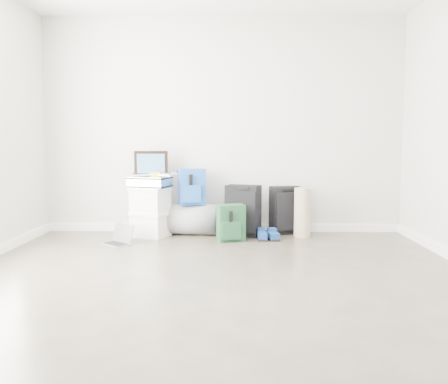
{
  "coord_description": "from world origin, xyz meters",
  "views": [
    {
      "loc": [
        0.14,
        -3.51,
        1.14
      ],
      "look_at": [
        0.03,
        1.9,
        0.57
      ],
      "focal_mm": 38.0,
      "sensor_mm": 36.0,
      "label": 1
    }
  ],
  "objects_px": {
    "duffel_bag": "(192,219)",
    "large_suitcase": "(243,211)",
    "briefcase": "(150,182)",
    "boxes_stack": "(150,212)",
    "laptop": "(119,239)",
    "carry_on": "(286,210)"
  },
  "relations": [
    {
      "from": "large_suitcase",
      "to": "laptop",
      "type": "distance_m",
      "value": 1.52
    },
    {
      "from": "carry_on",
      "to": "boxes_stack",
      "type": "bearing_deg",
      "value": 169.89
    },
    {
      "from": "boxes_stack",
      "to": "briefcase",
      "type": "height_order",
      "value": "briefcase"
    },
    {
      "from": "large_suitcase",
      "to": "briefcase",
      "type": "bearing_deg",
      "value": -158.4
    },
    {
      "from": "briefcase",
      "to": "large_suitcase",
      "type": "relative_size",
      "value": 0.72
    },
    {
      "from": "duffel_bag",
      "to": "large_suitcase",
      "type": "relative_size",
      "value": 0.99
    },
    {
      "from": "large_suitcase",
      "to": "boxes_stack",
      "type": "bearing_deg",
      "value": -158.4
    },
    {
      "from": "boxes_stack",
      "to": "duffel_bag",
      "type": "distance_m",
      "value": 0.53
    },
    {
      "from": "briefcase",
      "to": "laptop",
      "type": "xyz_separation_m",
      "value": [
        -0.28,
        -0.46,
        -0.61
      ]
    },
    {
      "from": "laptop",
      "to": "large_suitcase",
      "type": "bearing_deg",
      "value": 58.76
    },
    {
      "from": "carry_on",
      "to": "laptop",
      "type": "xyz_separation_m",
      "value": [
        -1.95,
        -0.67,
        -0.24
      ]
    },
    {
      "from": "boxes_stack",
      "to": "duffel_bag",
      "type": "bearing_deg",
      "value": 37.13
    },
    {
      "from": "large_suitcase",
      "to": "carry_on",
      "type": "relative_size",
      "value": 1.05
    },
    {
      "from": "duffel_bag",
      "to": "laptop",
      "type": "bearing_deg",
      "value": -137.52
    },
    {
      "from": "large_suitcase",
      "to": "carry_on",
      "type": "height_order",
      "value": "large_suitcase"
    },
    {
      "from": "duffel_bag",
      "to": "large_suitcase",
      "type": "distance_m",
      "value": 0.65
    },
    {
      "from": "briefcase",
      "to": "large_suitcase",
      "type": "xyz_separation_m",
      "value": [
        1.13,
        0.05,
        -0.35
      ]
    },
    {
      "from": "briefcase",
      "to": "duffel_bag",
      "type": "distance_m",
      "value": 0.7
    },
    {
      "from": "duffel_bag",
      "to": "large_suitcase",
      "type": "xyz_separation_m",
      "value": [
        0.63,
        -0.08,
        0.12
      ]
    },
    {
      "from": "duffel_bag",
      "to": "laptop",
      "type": "xyz_separation_m",
      "value": [
        -0.78,
        -0.59,
        -0.13
      ]
    },
    {
      "from": "briefcase",
      "to": "duffel_bag",
      "type": "height_order",
      "value": "briefcase"
    },
    {
      "from": "boxes_stack",
      "to": "carry_on",
      "type": "height_order",
      "value": "boxes_stack"
    }
  ]
}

